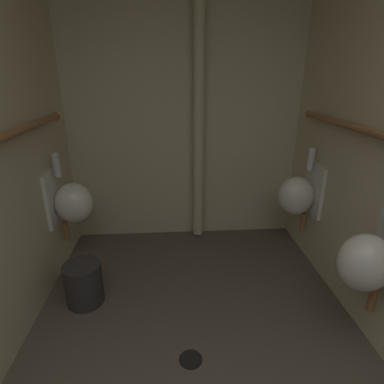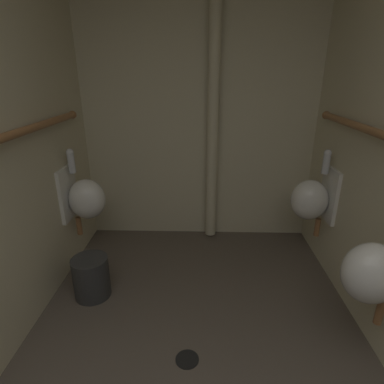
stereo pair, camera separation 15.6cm
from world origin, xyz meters
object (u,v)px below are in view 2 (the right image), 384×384
object	(u,v)px
urinal_left_mid	(84,198)
floor_drain	(187,359)
urinal_right_mid	(376,272)
waste_bin	(91,277)
urinal_right_far	(312,199)
standpipe_back_wall	(213,104)

from	to	relation	value
urinal_left_mid	floor_drain	xyz separation A→B (m)	(0.90, -1.01, -0.61)
urinal_right_mid	waste_bin	world-z (taller)	urinal_right_mid
urinal_right_far	floor_drain	xyz separation A→B (m)	(-0.99, -1.04, -0.61)
urinal_left_mid	standpipe_back_wall	size ratio (longest dim) A/B	0.29
urinal_left_mid	floor_drain	world-z (taller)	urinal_left_mid
urinal_right_mid	standpipe_back_wall	size ratio (longest dim) A/B	0.29
urinal_left_mid	floor_drain	distance (m)	1.48
urinal_right_mid	floor_drain	xyz separation A→B (m)	(-0.99, -0.04, -0.61)
standpipe_back_wall	waste_bin	world-z (taller)	standpipe_back_wall
urinal_left_mid	urinal_right_mid	size ratio (longest dim) A/B	1.00
urinal_left_mid	urinal_right_far	bearing A→B (deg)	1.11
urinal_left_mid	floor_drain	bearing A→B (deg)	-48.37
waste_bin	urinal_right_far	bearing A→B (deg)	15.65
floor_drain	waste_bin	size ratio (longest dim) A/B	0.44
standpipe_back_wall	floor_drain	distance (m)	2.02
urinal_right_far	floor_drain	bearing A→B (deg)	-133.48
standpipe_back_wall	floor_drain	bearing A→B (deg)	-96.57
urinal_right_far	floor_drain	distance (m)	1.56
floor_drain	waste_bin	xyz separation A→B (m)	(-0.74, 0.56, 0.15)
urinal_left_mid	standpipe_back_wall	world-z (taller)	standpipe_back_wall
floor_drain	urinal_left_mid	bearing A→B (deg)	131.63
urinal_left_mid	waste_bin	world-z (taller)	urinal_left_mid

